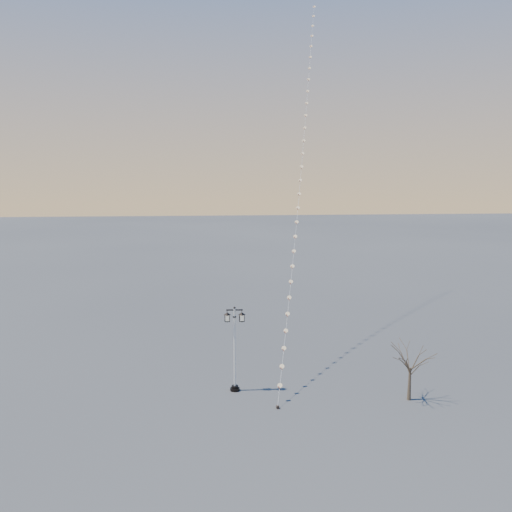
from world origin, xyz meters
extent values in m
plane|color=#454646|center=(0.00, 0.00, 0.00)|extent=(300.00, 300.00, 0.00)
cylinder|color=black|center=(-2.39, 2.67, 0.08)|extent=(0.59, 0.59, 0.17)
cylinder|color=black|center=(-2.39, 2.67, 0.24)|extent=(0.42, 0.42, 0.15)
cylinder|color=silver|center=(-2.39, 2.67, 2.77)|extent=(0.14, 0.14, 4.92)
cylinder|color=black|center=(-2.39, 2.67, 4.65)|extent=(0.21, 0.21, 0.06)
cube|color=black|center=(-2.39, 2.67, 5.07)|extent=(1.00, 0.13, 0.06)
sphere|color=black|center=(-2.39, 2.67, 5.20)|extent=(0.15, 0.15, 0.15)
pyramid|color=black|center=(-2.83, 2.70, 4.92)|extent=(0.46, 0.46, 0.15)
cube|color=beige|center=(-2.83, 2.70, 4.59)|extent=(0.27, 0.27, 0.36)
cube|color=black|center=(-2.83, 2.70, 4.39)|extent=(0.31, 0.31, 0.04)
pyramid|color=black|center=(-1.95, 2.64, 4.92)|extent=(0.46, 0.46, 0.15)
cube|color=beige|center=(-1.95, 2.64, 4.59)|extent=(0.27, 0.27, 0.36)
cube|color=black|center=(-1.95, 2.64, 4.39)|extent=(0.31, 0.31, 0.04)
cone|color=#4D3D2D|center=(7.71, 0.28, 0.98)|extent=(0.23, 0.23, 1.96)
cylinder|color=black|center=(-0.14, -0.16, 0.09)|extent=(0.18, 0.18, 0.18)
cylinder|color=black|center=(-0.14, -0.16, 0.12)|extent=(0.03, 0.03, 0.23)
cone|color=#F25630|center=(3.75, 14.66, 15.15)|extent=(0.07, 0.07, 0.26)
cylinder|color=white|center=(-0.14, -0.16, 0.55)|extent=(0.01, 0.01, 0.74)
camera|label=1|loc=(-4.21, -28.75, 13.04)|focal=37.81mm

